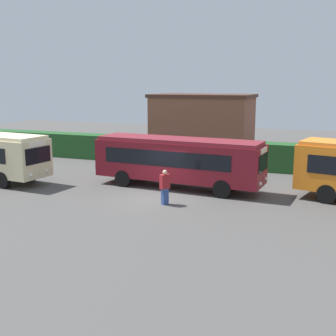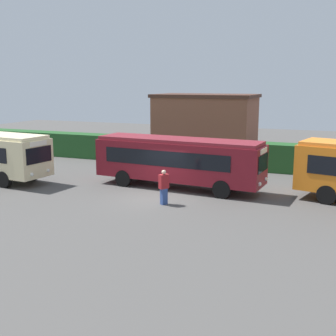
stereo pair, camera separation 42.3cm
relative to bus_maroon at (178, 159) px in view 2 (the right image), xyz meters
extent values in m
plane|color=#514F4C|center=(-0.38, -2.65, -1.72)|extent=(78.16, 78.16, 0.00)
cube|color=black|center=(-7.66, -2.93, 0.23)|extent=(0.25, 1.99, 0.95)
cube|color=silver|center=(-7.66, -2.93, 0.91)|extent=(0.18, 1.33, 0.28)
cylinder|color=black|center=(-9.32, -1.63, -1.22)|extent=(1.02, 0.39, 1.00)
cylinder|color=black|center=(-9.56, -3.85, -1.22)|extent=(1.02, 0.39, 1.00)
sphere|color=silver|center=(-7.57, -2.26, -0.82)|extent=(0.22, 0.22, 0.22)
sphere|color=silver|center=(-7.72, -3.60, -0.82)|extent=(0.22, 0.22, 0.22)
cube|color=maroon|center=(-0.01, 0.00, -0.07)|extent=(10.15, 3.10, 2.20)
cube|color=maroon|center=(-0.01, 0.00, 1.13)|extent=(9.84, 2.89, 0.20)
cube|color=black|center=(-0.22, 1.23, 0.20)|extent=(7.79, 0.60, 0.88)
cube|color=black|center=(-0.39, -1.18, 0.20)|extent=(7.79, 0.60, 0.88)
cube|color=black|center=(5.00, -0.36, 0.20)|extent=(0.18, 1.96, 0.93)
cube|color=silver|center=(5.00, -0.36, 0.85)|extent=(0.13, 1.31, 0.28)
cylinder|color=black|center=(3.17, 0.87, -1.22)|extent=(1.02, 0.35, 1.00)
cylinder|color=black|center=(3.01, -1.31, -1.22)|extent=(1.02, 0.35, 1.00)
cylinder|color=black|center=(-3.02, 1.31, -1.22)|extent=(1.02, 0.35, 1.00)
cylinder|color=black|center=(-3.18, -0.87, -1.22)|extent=(1.02, 0.35, 1.00)
sphere|color=silver|center=(5.06, 0.29, -0.82)|extent=(0.22, 0.22, 0.22)
sphere|color=silver|center=(4.97, -1.02, -0.82)|extent=(0.22, 0.22, 0.22)
cylinder|color=black|center=(8.29, -0.41, -1.22)|extent=(1.04, 0.50, 1.00)
cube|color=#334C8C|center=(0.58, -3.57, -1.30)|extent=(0.37, 0.40, 0.84)
cube|color=maroon|center=(0.58, -3.57, -0.52)|extent=(0.48, 0.56, 0.73)
sphere|color=beige|center=(0.58, -3.57, -0.04)|extent=(0.23, 0.23, 0.23)
cube|color=#4C6B47|center=(0.65, 2.84, -1.31)|extent=(0.29, 0.31, 0.83)
cube|color=maroon|center=(0.65, 2.84, -0.53)|extent=(0.34, 0.46, 0.73)
sphere|color=tan|center=(0.65, 2.84, -0.05)|extent=(0.23, 0.23, 0.23)
cube|color=#235225|center=(-0.38, 7.27, -0.74)|extent=(51.08, 1.67, 1.96)
cube|color=brown|center=(-2.78, 14.21, 0.70)|extent=(8.56, 5.25, 4.84)
cube|color=#4C2D23|center=(-2.78, 14.21, 3.27)|extent=(8.91, 5.46, 0.30)
camera|label=1|loc=(8.51, -23.52, 4.39)|focal=46.39mm
camera|label=2|loc=(8.90, -23.37, 4.39)|focal=46.39mm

